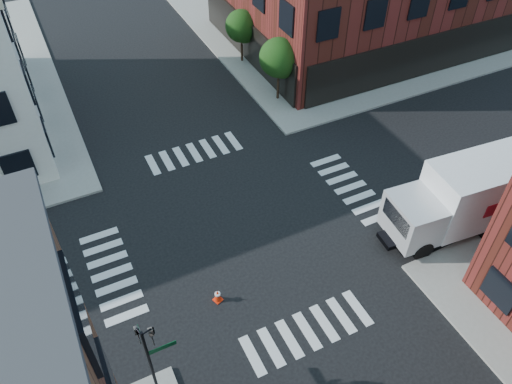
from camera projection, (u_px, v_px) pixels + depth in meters
name	position (u px, v px, depth m)	size (l,w,h in m)	color
ground	(241.00, 227.00, 26.72)	(120.00, 120.00, 0.00)	black
sidewalk_ne	(349.00, 6.00, 47.02)	(30.00, 30.00, 0.15)	gray
tree_near	(280.00, 60.00, 33.44)	(2.69, 2.69, 4.49)	black
tree_far	(242.00, 28.00, 37.54)	(2.43, 2.43, 4.07)	black
signal_pole	(150.00, 354.00, 18.26)	(1.29, 1.24, 4.60)	black
box_truck	(473.00, 195.00, 25.45)	(9.16, 3.47, 4.07)	white
traffic_cone	(218.00, 296.00, 23.11)	(0.49, 0.49, 0.71)	red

